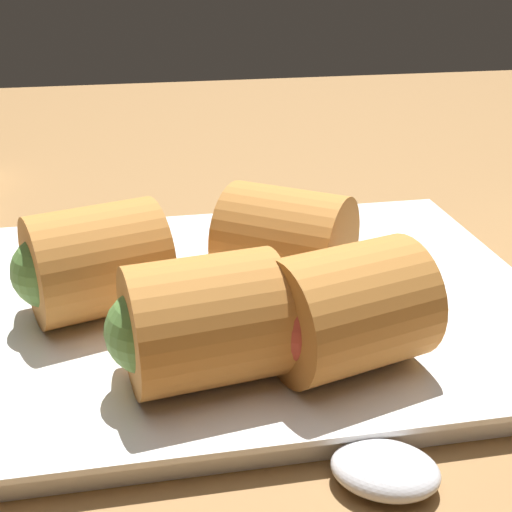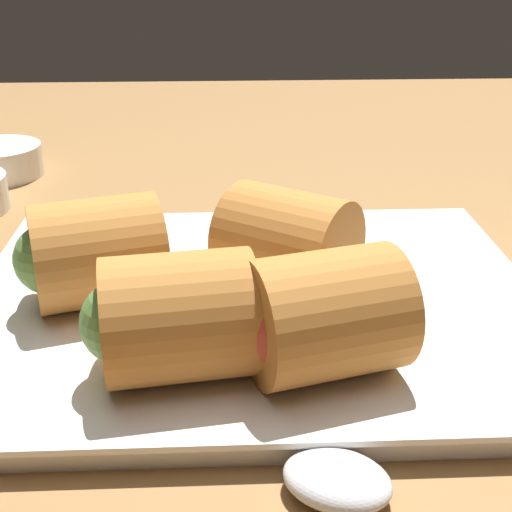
{
  "view_description": "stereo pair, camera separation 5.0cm",
  "coord_description": "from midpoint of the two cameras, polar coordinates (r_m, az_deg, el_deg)",
  "views": [
    {
      "loc": [
        -5.75,
        -36.02,
        21.96
      ],
      "look_at": [
        0.83,
        -1.17,
        5.84
      ],
      "focal_mm": 50.0,
      "sensor_mm": 36.0,
      "label": 1
    },
    {
      "loc": [
        -0.78,
        -36.6,
        21.96
      ],
      "look_at": [
        0.83,
        -1.17,
        5.84
      ],
      "focal_mm": 50.0,
      "sensor_mm": 36.0,
      "label": 2
    }
  ],
  "objects": [
    {
      "name": "table_surface",
      "position": [
        0.42,
        -4.84,
        -5.55
      ],
      "size": [
        180.0,
        140.0,
        2.0
      ],
      "color": "olive",
      "rests_on": "ground"
    },
    {
      "name": "serving_plate",
      "position": [
        0.4,
        -3.56,
        -4.09
      ],
      "size": [
        31.74,
        25.79,
        1.5
      ],
      "color": "white",
      "rests_on": "table_surface"
    },
    {
      "name": "roll_front_left",
      "position": [
        0.32,
        2.19,
        -4.61
      ],
      "size": [
        8.27,
        7.44,
        5.84
      ],
      "color": "#B77533",
      "rests_on": "serving_plate"
    },
    {
      "name": "roll_front_right",
      "position": [
        0.4,
        -1.84,
        1.27
      ],
      "size": [
        8.82,
        8.62,
        5.84
      ],
      "color": "#B77533",
      "rests_on": "serving_plate"
    },
    {
      "name": "roll_back_left",
      "position": [
        0.32,
        -9.6,
        -5.49
      ],
      "size": [
        8.05,
        6.74,
        5.84
      ],
      "color": "#B77533",
      "rests_on": "serving_plate"
    },
    {
      "name": "roll_back_right",
      "position": [
        0.38,
        -17.02,
        -0.69
      ],
      "size": [
        8.29,
        7.53,
        5.84
      ],
      "color": "#B77533",
      "rests_on": "serving_plate"
    },
    {
      "name": "spoon",
      "position": [
        0.29,
        7.98,
        -17.32
      ],
      "size": [
        17.99,
        9.82,
        1.49
      ],
      "color": "silver",
      "rests_on": "table_surface"
    }
  ]
}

